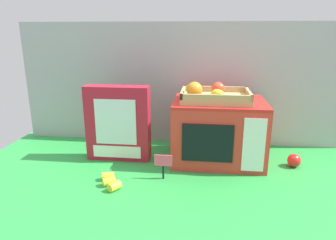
% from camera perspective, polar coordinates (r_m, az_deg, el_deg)
% --- Properties ---
extents(ground_plane, '(1.70, 1.70, 0.00)m').
position_cam_1_polar(ground_plane, '(1.38, 1.08, -7.50)').
color(ground_plane, green).
rests_on(ground_plane, ground).
extents(display_back_panel, '(1.61, 0.03, 0.60)m').
position_cam_1_polar(display_back_panel, '(1.54, 2.10, 6.72)').
color(display_back_panel, '#A0A3A8').
rests_on(display_back_panel, ground).
extents(toy_microwave, '(0.39, 0.30, 0.27)m').
position_cam_1_polar(toy_microwave, '(1.36, 9.37, -1.99)').
color(toy_microwave, red).
rests_on(toy_microwave, ground).
extents(food_groups_crate, '(0.28, 0.21, 0.09)m').
position_cam_1_polar(food_groups_crate, '(1.28, 8.46, 4.48)').
color(food_groups_crate, tan).
rests_on(food_groups_crate, toy_microwave).
extents(cookie_set_box, '(0.28, 0.08, 0.33)m').
position_cam_1_polar(cookie_set_box, '(1.36, -9.37, -0.64)').
color(cookie_set_box, '#B2192D').
rests_on(cookie_set_box, ground).
extents(price_sign, '(0.07, 0.01, 0.10)m').
position_cam_1_polar(price_sign, '(1.19, -0.92, -8.06)').
color(price_sign, black).
rests_on(price_sign, ground).
extents(loose_toy_banana, '(0.10, 0.12, 0.03)m').
position_cam_1_polar(loose_toy_banana, '(1.18, -10.74, -11.20)').
color(loose_toy_banana, yellow).
rests_on(loose_toy_banana, ground).
extents(loose_toy_apple, '(0.06, 0.06, 0.06)m').
position_cam_1_polar(loose_toy_apple, '(1.41, 22.57, -7.02)').
color(loose_toy_apple, red).
rests_on(loose_toy_apple, ground).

